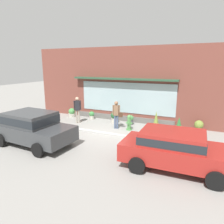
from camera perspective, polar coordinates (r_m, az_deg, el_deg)
ground_plane at (r=12.02m, az=-2.37°, el=-5.81°), size 60.00×60.00×0.00m
curb_strip at (r=11.83m, az=-2.81°, el=-5.82°), size 14.00×0.24×0.12m
storefront at (r=14.35m, az=3.36°, el=7.37°), size 14.00×0.81×5.04m
fire_hydrant at (r=12.48m, az=4.75°, el=-2.84°), size 0.41×0.37×0.94m
pedestrian_with_handbag at (r=12.57m, az=1.27°, el=-0.26°), size 0.63×0.28×1.71m
pedestrian_passerby at (r=13.98m, az=-9.52°, el=1.17°), size 0.40×0.34×1.77m
parked_car_dark_gray at (r=10.84m, az=-21.06°, el=-3.75°), size 4.11×2.27×1.62m
parked_car_red at (r=8.16m, az=17.09°, el=-9.43°), size 4.19×2.07×1.47m
potted_plant_near_hydrant at (r=13.88m, az=0.64°, el=-1.38°), size 0.47×0.47×0.78m
potted_plant_window_center at (r=15.86m, az=-11.03°, el=-0.21°), size 0.51×0.51×0.66m
potted_plant_doorstep at (r=13.27m, az=12.05°, el=-2.07°), size 0.33×0.33×1.02m
potted_plant_trailing_edge at (r=14.96m, az=-5.63°, el=-0.85°), size 0.37×0.37×0.58m
potted_plant_by_entrance at (r=13.18m, az=22.81°, el=-3.50°), size 0.52×0.52×0.68m
potted_plant_corner_tall at (r=12.93m, az=17.97°, el=-3.24°), size 0.31×0.31×0.84m
potted_plant_low_front at (r=13.63m, az=5.27°, el=-2.12°), size 0.33×0.33×0.62m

